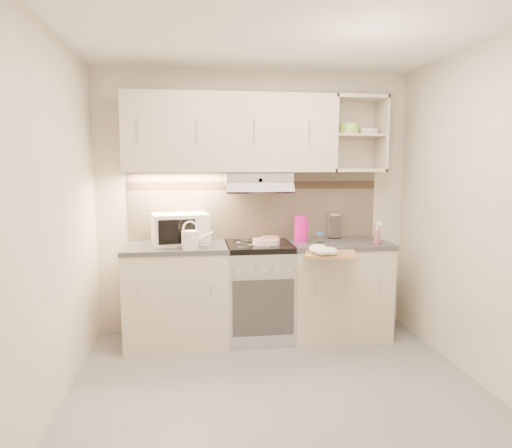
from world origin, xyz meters
name	(u,v)px	position (x,y,z in m)	size (l,w,h in m)	color
ground	(280,395)	(0.00, 0.00, 0.00)	(3.00, 3.00, 0.00)	gray
room_shell	(273,163)	(0.00, 0.37, 1.63)	(3.04, 2.84, 2.52)	beige
base_cabinet_left	(177,296)	(-0.75, 1.10, 0.43)	(0.90, 0.60, 0.86)	beige
worktop_left	(176,247)	(-0.75, 1.10, 0.88)	(0.92, 0.62, 0.04)	#47474C
base_cabinet_right	(337,290)	(0.75, 1.10, 0.43)	(0.90, 0.60, 0.86)	beige
worktop_right	(338,244)	(0.75, 1.10, 0.88)	(0.92, 0.62, 0.04)	#47474C
electric_range	(259,291)	(0.00, 1.10, 0.45)	(0.60, 0.60, 0.90)	#B7B7BC
microwave	(180,229)	(-0.71, 1.16, 1.04)	(0.55, 0.44, 0.28)	white
watering_can	(191,239)	(-0.61, 0.88, 0.99)	(0.29, 0.15, 0.24)	silver
plate_stack	(266,242)	(0.06, 1.05, 0.92)	(0.25, 0.25, 0.05)	silver
bread_loaf	(270,238)	(0.13, 1.24, 0.92)	(0.17, 0.17, 0.04)	#AD7049
pink_pitcher	(301,229)	(0.40, 1.14, 1.02)	(0.13, 0.12, 0.25)	#DB0F90
glass_jar	(335,226)	(0.78, 1.30, 1.03)	(0.13, 0.13, 0.25)	silver
spice_jar	(320,237)	(0.56, 1.07, 0.95)	(0.07, 0.07, 0.10)	white
spray_bottle	(377,235)	(1.05, 0.91, 0.99)	(0.08, 0.08, 0.22)	pink
cutting_board	(330,254)	(0.55, 0.67, 0.87)	(0.42, 0.37, 0.02)	#AB785B
dish_towel	(327,249)	(0.50, 0.63, 0.92)	(0.27, 0.22, 0.07)	white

